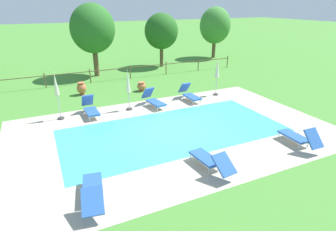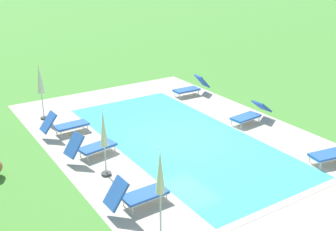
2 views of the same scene
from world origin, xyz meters
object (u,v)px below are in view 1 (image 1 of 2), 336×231
at_px(tree_west_mid, 215,26).
at_px(sun_lounger_north_near_steps, 190,94).
at_px(tree_centre, 93,29).
at_px(sun_lounger_north_far, 91,108).
at_px(sun_lounger_south_near_corner, 154,100).
at_px(tree_far_west, 161,31).
at_px(terracotta_urn_by_tree, 142,86).
at_px(sun_lounger_north_end, 299,137).
at_px(patio_umbrella_closed_row_west, 217,70).
at_px(sun_lounger_south_mid, 93,190).
at_px(terracotta_urn_near_fence, 82,88).
at_px(patio_umbrella_closed_row_mid_west, 128,85).
at_px(sun_lounger_north_mid, 210,160).
at_px(patio_umbrella_closed_row_mid_east, 56,89).

bearing_deg(tree_west_mid, sun_lounger_north_near_steps, -129.38).
bearing_deg(tree_centre, sun_lounger_north_far, -103.89).
distance_m(sun_lounger_south_near_corner, tree_far_west, 11.18).
bearing_deg(terracotta_urn_by_tree, tree_far_west, 56.23).
relative_size(terracotta_urn_by_tree, tree_far_west, 0.13).
distance_m(sun_lounger_north_end, tree_centre, 16.72).
bearing_deg(sun_lounger_north_far, tree_centre, 76.11).
height_order(terracotta_urn_by_tree, tree_west_mid, tree_west_mid).
height_order(patio_umbrella_closed_row_west, tree_west_mid, tree_west_mid).
xyz_separation_m(sun_lounger_south_mid, tree_centre, (3.35, 15.43, 3.32)).
bearing_deg(terracotta_urn_near_fence, sun_lounger_north_end, -57.17).
bearing_deg(terracotta_urn_by_tree, patio_umbrella_closed_row_mid_west, -121.31).
xyz_separation_m(patio_umbrella_closed_row_west, tree_far_west, (0.36, 9.44, 1.52)).
bearing_deg(terracotta_urn_by_tree, sun_lounger_north_far, -142.94).
bearing_deg(tree_west_mid, tree_far_west, -166.24).
bearing_deg(tree_centre, terracotta_urn_near_fence, -112.72).
distance_m(sun_lounger_north_end, terracotta_urn_near_fence, 13.01).
height_order(patio_umbrella_closed_row_mid_west, terracotta_urn_by_tree, patio_umbrella_closed_row_mid_west).
height_order(sun_lounger_south_mid, tree_far_west, tree_far_west).
xyz_separation_m(terracotta_urn_near_fence, tree_far_west, (8.19, 5.70, 2.71)).
relative_size(patio_umbrella_closed_row_west, terracotta_urn_by_tree, 3.94).
xyz_separation_m(sun_lounger_north_near_steps, sun_lounger_south_near_corner, (-2.40, -0.05, 0.00)).
bearing_deg(sun_lounger_south_mid, terracotta_urn_by_tree, 62.35).
bearing_deg(sun_lounger_north_far, sun_lounger_north_near_steps, -0.93).
bearing_deg(patio_umbrella_closed_row_west, sun_lounger_south_near_corner, -176.59).
bearing_deg(terracotta_urn_near_fence, patio_umbrella_closed_row_west, -25.58).
height_order(sun_lounger_north_near_steps, tree_west_mid, tree_west_mid).
height_order(sun_lounger_north_mid, patio_umbrella_closed_row_mid_east, patio_umbrella_closed_row_mid_east).
xyz_separation_m(patio_umbrella_closed_row_mid_west, tree_west_mid, (13.14, 11.29, 1.90)).
height_order(tree_far_west, tree_west_mid, tree_west_mid).
bearing_deg(tree_west_mid, sun_lounger_north_far, -143.57).
distance_m(sun_lounger_north_near_steps, patio_umbrella_closed_row_mid_east, 7.53).
bearing_deg(sun_lounger_north_mid, terracotta_urn_by_tree, 84.01).
bearing_deg(tree_far_west, sun_lounger_north_mid, -108.22).
distance_m(patio_umbrella_closed_row_mid_east, tree_centre, 9.31).
height_order(terracotta_urn_by_tree, tree_far_west, tree_far_west).
bearing_deg(patio_umbrella_closed_row_mid_west, terracotta_urn_near_fence, 116.48).
height_order(sun_lounger_north_far, patio_umbrella_closed_row_west, patio_umbrella_closed_row_west).
xyz_separation_m(sun_lounger_south_mid, terracotta_urn_by_tree, (5.19, 9.91, -0.03)).
bearing_deg(tree_centre, patio_umbrella_closed_row_mid_west, -89.98).
relative_size(patio_umbrella_closed_row_mid_west, patio_umbrella_closed_row_mid_east, 0.91).
height_order(sun_lounger_south_near_corner, tree_far_west, tree_far_west).
height_order(patio_umbrella_closed_row_west, tree_far_west, tree_far_west).
distance_m(sun_lounger_north_end, terracotta_urn_by_tree, 10.57).
height_order(sun_lounger_north_far, sun_lounger_north_end, sun_lounger_north_far).
xyz_separation_m(patio_umbrella_closed_row_mid_east, tree_west_mid, (16.74, 11.08, 1.71)).
relative_size(patio_umbrella_closed_row_mid_west, tree_far_west, 0.47).
relative_size(sun_lounger_north_end, sun_lounger_south_near_corner, 1.01).
xyz_separation_m(sun_lounger_south_near_corner, terracotta_urn_near_fence, (-3.37, 4.01, 0.04)).
relative_size(terracotta_urn_near_fence, tree_centre, 0.15).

